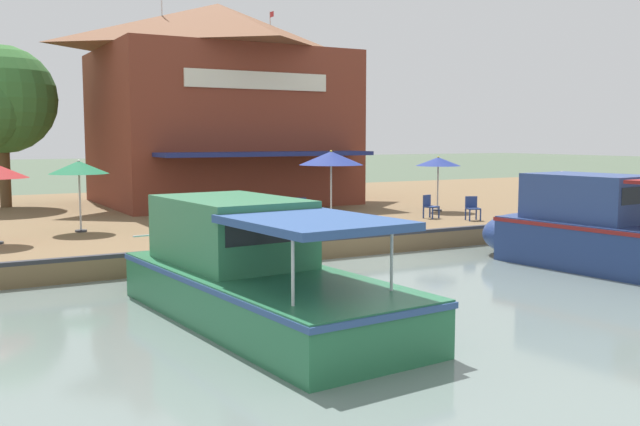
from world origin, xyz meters
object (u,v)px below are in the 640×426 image
object	(u,v)px
cafe_chair_back_row_seat	(301,209)
patio_umbrella_far_corner	(331,158)
patio_umbrella_back_row	(438,162)
cafe_chair_beside_entrance	(307,218)
waterfront_restaurant	(219,102)
motorboat_outer_channel	(240,272)
cafe_chair_far_corner_seat	(430,205)
patio_umbrella_mid_patio_left	(79,168)
cafe_chair_under_first_umbrella	(472,207)
cafe_chair_mid_patio	(552,203)
motorboat_second_along	(597,233)
person_near_entrance	(561,189)

from	to	relation	value
cafe_chair_back_row_seat	patio_umbrella_far_corner	bearing A→B (deg)	13.34
patio_umbrella_back_row	cafe_chair_beside_entrance	bearing A→B (deg)	-65.78
waterfront_restaurant	motorboat_outer_channel	world-z (taller)	waterfront_restaurant
cafe_chair_far_corner_seat	patio_umbrella_mid_patio_left	bearing A→B (deg)	-100.80
cafe_chair_back_row_seat	motorboat_outer_channel	distance (m)	10.86
patio_umbrella_mid_patio_left	cafe_chair_far_corner_seat	xyz separation A→B (m)	(2.27, 11.89, -1.53)
patio_umbrella_mid_patio_left	cafe_chair_under_first_umbrella	xyz separation A→B (m)	(3.54, 12.81, -1.53)
cafe_chair_under_first_umbrella	cafe_chair_back_row_seat	size ratio (longest dim) A/B	1.00
patio_umbrella_back_row	waterfront_restaurant	bearing A→B (deg)	-142.87
cafe_chair_far_corner_seat	cafe_chair_mid_patio	bearing A→B (deg)	72.18
cafe_chair_far_corner_seat	cafe_chair_beside_entrance	xyz separation A→B (m)	(1.61, -5.94, 0.00)
waterfront_restaurant	motorboat_second_along	bearing A→B (deg)	11.73
patio_umbrella_mid_patio_left	cafe_chair_back_row_seat	distance (m)	7.43
cafe_chair_far_corner_seat	motorboat_outer_channel	distance (m)	13.28
cafe_chair_mid_patio	cafe_chair_far_corner_seat	size ratio (longest dim) A/B	1.00
motorboat_outer_channel	motorboat_second_along	bearing A→B (deg)	89.69
person_near_entrance	motorboat_second_along	size ratio (longest dim) A/B	0.22
patio_umbrella_back_row	cafe_chair_under_first_umbrella	xyz separation A→B (m)	(3.19, -0.97, -1.50)
patio_umbrella_far_corner	cafe_chair_beside_entrance	distance (m)	2.73
waterfront_restaurant	cafe_chair_back_row_seat	world-z (taller)	waterfront_restaurant
patio_umbrella_mid_patio_left	patio_umbrella_back_row	world-z (taller)	patio_umbrella_mid_patio_left
cafe_chair_back_row_seat	person_near_entrance	distance (m)	9.53
patio_umbrella_far_corner	motorboat_outer_channel	distance (m)	10.06
patio_umbrella_mid_patio_left	cafe_chair_beside_entrance	bearing A→B (deg)	56.91
cafe_chair_far_corner_seat	cafe_chair_under_first_umbrella	size ratio (longest dim) A/B	1.00
cafe_chair_mid_patio	cafe_chair_under_first_umbrella	bearing A→B (deg)	-93.36
cafe_chair_back_row_seat	motorboat_second_along	xyz separation A→B (m)	(9.07, 4.17, -0.08)
patio_umbrella_mid_patio_left	cafe_chair_mid_patio	bearing A→B (deg)	77.19
cafe_chair_beside_entrance	person_near_entrance	bearing A→B (deg)	85.35
cafe_chair_mid_patio	person_near_entrance	world-z (taller)	person_near_entrance
patio_umbrella_mid_patio_left	patio_umbrella_back_row	xyz separation A→B (m)	(0.35, 13.78, -0.03)
patio_umbrella_mid_patio_left	cafe_chair_mid_patio	xyz separation A→B (m)	(3.76, 16.53, -1.53)
patio_umbrella_far_corner	motorboat_outer_channel	xyz separation A→B (m)	(7.51, -6.40, -1.96)
cafe_chair_under_first_umbrella	patio_umbrella_back_row	bearing A→B (deg)	163.13
cafe_chair_mid_patio	person_near_entrance	distance (m)	1.24
person_near_entrance	cafe_chair_far_corner_seat	bearing A→B (deg)	-120.64
cafe_chair_far_corner_seat	motorboat_second_along	bearing A→B (deg)	-3.80
cafe_chair_back_row_seat	motorboat_outer_channel	world-z (taller)	motorboat_outer_channel
waterfront_restaurant	cafe_chair_mid_patio	distance (m)	15.07
cafe_chair_beside_entrance	waterfront_restaurant	bearing A→B (deg)	171.62
cafe_chair_under_first_umbrella	patio_umbrella_far_corner	bearing A→B (deg)	-100.42
patio_umbrella_back_row	motorboat_outer_channel	distance (m)	16.03
patio_umbrella_back_row	cafe_chair_beside_entrance	world-z (taller)	patio_umbrella_back_row
patio_umbrella_far_corner	waterfront_restaurant	bearing A→B (deg)	179.42
waterfront_restaurant	cafe_chair_back_row_seat	size ratio (longest dim) A/B	12.69
motorboat_outer_channel	cafe_chair_mid_patio	bearing A→B (deg)	112.38
waterfront_restaurant	motorboat_outer_channel	size ratio (longest dim) A/B	1.22
cafe_chair_under_first_umbrella	cafe_chair_back_row_seat	world-z (taller)	same
patio_umbrella_mid_patio_left	motorboat_outer_channel	distance (m)	10.30
waterfront_restaurant	cafe_chair_far_corner_seat	distance (m)	11.59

